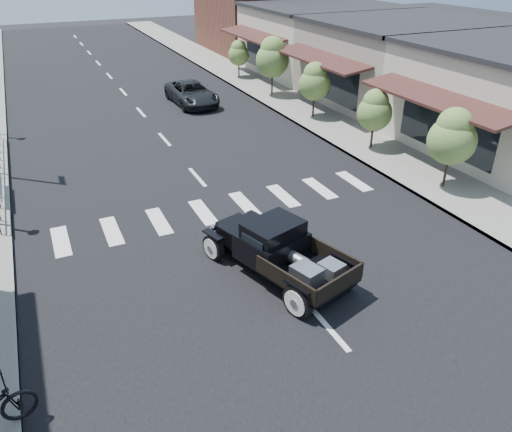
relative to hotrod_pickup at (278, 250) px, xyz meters
name	(u,v)px	position (x,y,z in m)	size (l,w,h in m)	color
ground	(273,265)	(0.09, 0.48, -0.83)	(120.00, 120.00, 0.00)	black
road	(150,122)	(0.09, 15.48, -0.82)	(14.00, 80.00, 0.02)	black
road_markings	(176,153)	(0.09, 10.48, -0.83)	(12.00, 60.00, 0.06)	silver
sidewalk_right	(289,103)	(8.59, 15.48, -0.75)	(3.00, 80.00, 0.15)	gray
storefront_mid	(403,63)	(15.09, 13.48, 1.42)	(10.00, 9.00, 4.50)	#A19587
storefront_far	(324,40)	(15.09, 22.48, 1.42)	(10.00, 9.00, 4.50)	beige
far_building_right	(271,8)	(15.59, 32.48, 2.67)	(11.00, 10.00, 7.00)	brown
banner	(1,190)	(-7.13, 8.48, -0.38)	(0.04, 2.20, 0.60)	silver
small_tree_a	(450,150)	(8.39, 2.42, 0.81)	(1.79, 1.79, 2.98)	#5C7B38
small_tree_b	(374,120)	(8.39, 7.09, 0.62)	(1.56, 1.56, 2.60)	#5C7B38
small_tree_c	(314,91)	(8.39, 12.37, 0.72)	(1.68, 1.68, 2.80)	#5C7B38
small_tree_d	(272,67)	(8.39, 17.45, 1.00)	(2.02, 2.02, 3.37)	#5C7B38
small_tree_e	(239,59)	(8.39, 22.78, 0.53)	(1.45, 1.45, 2.41)	#5C7B38
hotrod_pickup	(278,250)	(0.00, 0.00, 0.00)	(2.23, 4.79, 1.66)	black
second_car	(192,94)	(3.29, 17.87, -0.18)	(2.17, 4.70, 1.31)	black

